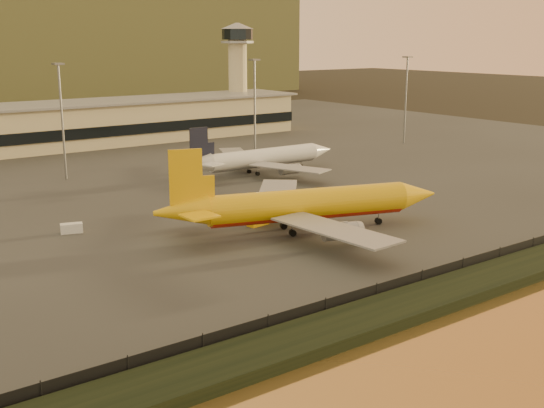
# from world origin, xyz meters

# --- Properties ---
(ground) EXTENTS (900.00, 900.00, 0.00)m
(ground) POSITION_xyz_m (0.00, 0.00, 0.00)
(ground) COLOR black
(ground) RESTS_ON ground
(embankment) EXTENTS (320.00, 7.00, 1.40)m
(embankment) POSITION_xyz_m (0.00, -17.00, 0.70)
(embankment) COLOR black
(embankment) RESTS_ON ground
(tarmac) EXTENTS (320.00, 220.00, 0.20)m
(tarmac) POSITION_xyz_m (0.00, 95.00, 0.10)
(tarmac) COLOR #2D2D2D
(tarmac) RESTS_ON ground
(perimeter_fence) EXTENTS (300.00, 0.05, 2.20)m
(perimeter_fence) POSITION_xyz_m (0.00, -13.00, 1.30)
(perimeter_fence) COLOR black
(perimeter_fence) RESTS_ON tarmac
(control_tower) EXTENTS (11.20, 11.20, 35.50)m
(control_tower) POSITION_xyz_m (70.00, 131.00, 21.66)
(control_tower) COLOR #C8B78A
(control_tower) RESTS_ON tarmac
(apron_light_masts) EXTENTS (152.20, 12.20, 25.40)m
(apron_light_masts) POSITION_xyz_m (15.00, 75.00, 15.70)
(apron_light_masts) COLOR slate
(apron_light_masts) RESTS_ON tarmac
(dhl_cargo_jet) EXTENTS (47.41, 45.20, 14.48)m
(dhl_cargo_jet) POSITION_xyz_m (6.12, 15.96, 4.52)
(dhl_cargo_jet) COLOR #E5AB0C
(dhl_cargo_jet) RESTS_ON tarmac
(white_narrowbody_jet) EXTENTS (41.38, 40.50, 11.92)m
(white_narrowbody_jet) POSITION_xyz_m (28.82, 59.52, 3.76)
(white_narrowbody_jet) COLOR silver
(white_narrowbody_jet) RESTS_ON tarmac
(gse_vehicle_yellow) EXTENTS (4.01, 2.31, 1.70)m
(gse_vehicle_yellow) POSITION_xyz_m (2.27, 23.24, 1.05)
(gse_vehicle_yellow) COLOR #E5AB0C
(gse_vehicle_yellow) RESTS_ON tarmac
(gse_vehicle_white) EXTENTS (3.77, 2.51, 1.56)m
(gse_vehicle_white) POSITION_xyz_m (-24.65, 37.36, 0.98)
(gse_vehicle_white) COLOR silver
(gse_vehicle_white) RESTS_ON tarmac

